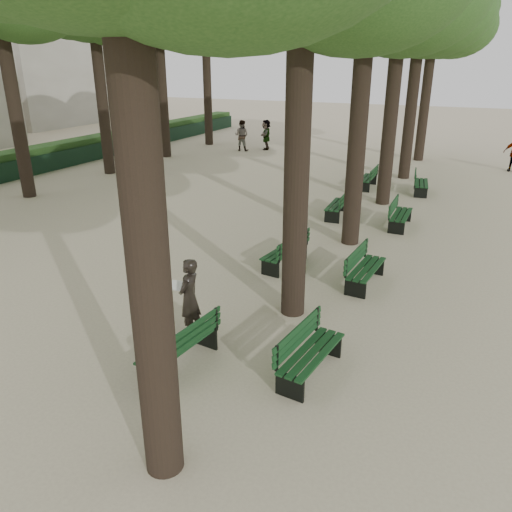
% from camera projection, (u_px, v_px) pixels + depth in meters
% --- Properties ---
extents(ground, '(120.00, 120.00, 0.00)m').
position_uv_depth(ground, '(159.00, 365.00, 9.22)').
color(ground, beige).
rests_on(ground, ground).
extents(tree_central_5, '(6.00, 6.00, 9.95)m').
position_uv_depth(tree_central_5, '(436.00, 9.00, 25.29)').
color(tree_central_5, '#33261C').
rests_on(tree_central_5, ground).
extents(tree_far_4, '(6.00, 6.00, 10.45)m').
position_uv_depth(tree_far_4, '(157.00, 1.00, 26.11)').
color(tree_far_4, '#33261C').
rests_on(tree_far_4, ground).
extents(tree_far_5, '(6.00, 6.00, 10.45)m').
position_uv_depth(tree_far_5, '(205.00, 9.00, 30.34)').
color(tree_far_5, '#33261C').
rests_on(tree_far_5, ground).
extents(bench_left_0, '(0.79, 1.86, 0.92)m').
position_uv_depth(bench_left_0, '(180.00, 353.00, 9.12)').
color(bench_left_0, black).
rests_on(bench_left_0, ground).
extents(bench_left_1, '(0.81, 1.86, 0.92)m').
position_uv_depth(bench_left_1, '(285.00, 257.00, 13.55)').
color(bench_left_1, black).
rests_on(bench_left_1, ground).
extents(bench_left_2, '(0.66, 1.83, 0.92)m').
position_uv_depth(bench_left_2, '(337.00, 209.00, 17.86)').
color(bench_left_2, black).
rests_on(bench_left_2, ground).
extents(bench_left_3, '(0.62, 1.81, 0.92)m').
position_uv_depth(bench_left_3, '(367.00, 182.00, 21.88)').
color(bench_left_3, black).
rests_on(bench_left_3, ground).
extents(bench_right_0, '(0.78, 1.86, 0.92)m').
position_uv_depth(bench_right_0, '(311.00, 361.00, 8.86)').
color(bench_right_0, black).
rests_on(bench_right_0, ground).
extents(bench_right_1, '(0.69, 1.83, 0.92)m').
position_uv_depth(bench_right_1, '(365.00, 275.00, 12.43)').
color(bench_right_1, black).
rests_on(bench_right_1, ground).
extents(bench_right_2, '(0.60, 1.81, 0.92)m').
position_uv_depth(bench_right_2, '(400.00, 219.00, 16.74)').
color(bench_right_2, black).
rests_on(bench_right_2, ground).
extents(bench_right_3, '(0.81, 1.86, 0.92)m').
position_uv_depth(bench_right_3, '(421.00, 187.00, 21.00)').
color(bench_right_3, black).
rests_on(bench_right_3, ground).
extents(man_with_map, '(0.61, 0.67, 1.66)m').
position_uv_depth(man_with_map, '(189.00, 298.00, 9.97)').
color(man_with_map, black).
rests_on(man_with_map, ground).
extents(pedestrian_e, '(0.89, 1.72, 1.83)m').
position_uv_depth(pedestrian_e, '(266.00, 135.00, 31.10)').
color(pedestrian_e, '#262628').
rests_on(pedestrian_e, ground).
extents(pedestrian_a, '(0.93, 0.45, 1.85)m').
position_uv_depth(pedestrian_a, '(242.00, 136.00, 30.65)').
color(pedestrian_a, '#262628').
rests_on(pedestrian_a, ground).
extents(fence, '(0.08, 42.00, 0.90)m').
position_uv_depth(fence, '(33.00, 166.00, 24.17)').
color(fence, black).
rests_on(fence, ground).
extents(hedge, '(1.20, 42.00, 1.20)m').
position_uv_depth(hedge, '(22.00, 162.00, 24.39)').
color(hedge, '#1D4016').
rests_on(hedge, ground).
extents(building_far, '(12.00, 16.00, 7.00)m').
position_uv_depth(building_far, '(48.00, 80.00, 46.10)').
color(building_far, '#B7B2A3').
rests_on(building_far, ground).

